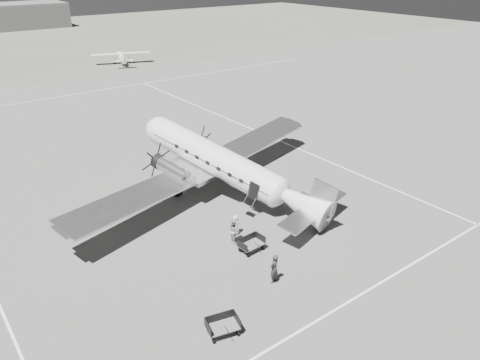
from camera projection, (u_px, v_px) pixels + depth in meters
name	position (u px, v px, depth m)	size (l,w,h in m)	color
ground	(233.00, 200.00, 37.73)	(260.00, 260.00, 0.00)	slate
taxi_line_near	(373.00, 288.00, 27.63)	(60.00, 0.15, 0.01)	white
taxi_line_right	(335.00, 164.00, 44.27)	(0.15, 80.00, 0.01)	white
taxi_line_horizon	(67.00, 95.00, 66.58)	(90.00, 0.15, 0.01)	white
dc3_airliner	(225.00, 167.00, 37.22)	(27.53, 19.10, 5.24)	silver
light_plane_right	(122.00, 58.00, 85.94)	(10.68, 8.67, 2.22)	white
baggage_cart_near	(251.00, 244.00, 30.93)	(1.74, 1.23, 0.98)	#606060
baggage_cart_far	(223.00, 326.00, 24.02)	(1.75, 1.24, 0.99)	#606060
ground_crew	(274.00, 269.00, 27.74)	(0.70, 0.46, 1.92)	#2E2E2E
ramp_agent	(234.00, 231.00, 31.81)	(0.84, 0.65, 1.72)	#A8A8A6
passenger	(236.00, 225.00, 32.73)	(0.73, 0.47, 1.49)	silver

